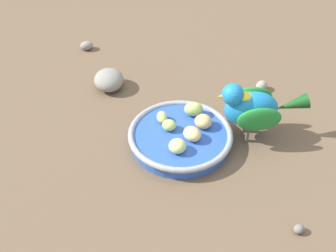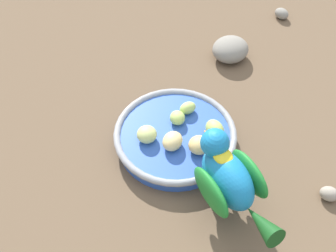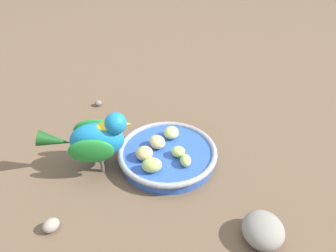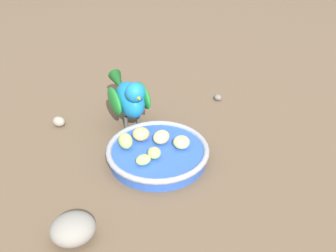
{
  "view_description": "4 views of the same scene",
  "coord_description": "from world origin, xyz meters",
  "px_view_note": "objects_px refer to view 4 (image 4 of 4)",
  "views": [
    {
      "loc": [
        -0.05,
        -0.64,
        0.61
      ],
      "look_at": [
        -0.02,
        -0.02,
        0.07
      ],
      "focal_mm": 48.36,
      "sensor_mm": 36.0,
      "label": 1
    },
    {
      "loc": [
        0.42,
        -0.2,
        0.6
      ],
      "look_at": [
        0.02,
        -0.02,
        0.07
      ],
      "focal_mm": 47.57,
      "sensor_mm": 36.0,
      "label": 2
    },
    {
      "loc": [
        0.02,
        0.51,
        0.46
      ],
      "look_at": [
        0.01,
        -0.03,
        0.07
      ],
      "focal_mm": 34.83,
      "sensor_mm": 36.0,
      "label": 3
    },
    {
      "loc": [
        -0.62,
        0.21,
        0.51
      ],
      "look_at": [
        0.03,
        -0.03,
        0.06
      ],
      "focal_mm": 44.82,
      "sensor_mm": 36.0,
      "label": 4
    }
  ],
  "objects_px": {
    "apple_piece_3": "(143,160)",
    "apple_piece_1": "(141,134)",
    "feeding_bowl": "(157,153)",
    "apple_piece_5": "(182,143)",
    "parrot": "(129,97)",
    "rock_large": "(73,229)",
    "pebble_0": "(59,121)",
    "pebble_1": "(218,98)",
    "apple_piece_0": "(161,137)",
    "apple_piece_4": "(154,153)",
    "apple_piece_2": "(125,141)"
  },
  "relations": [
    {
      "from": "rock_large",
      "to": "pebble_0",
      "type": "height_order",
      "value": "rock_large"
    },
    {
      "from": "apple_piece_5",
      "to": "pebble_1",
      "type": "xyz_separation_m",
      "value": [
        0.19,
        -0.17,
        -0.03
      ]
    },
    {
      "from": "apple_piece_0",
      "to": "parrot",
      "type": "xyz_separation_m",
      "value": [
        0.12,
        0.03,
        0.04
      ]
    },
    {
      "from": "apple_piece_3",
      "to": "pebble_1",
      "type": "relative_size",
      "value": 1.57
    },
    {
      "from": "rock_large",
      "to": "apple_piece_4",
      "type": "bearing_deg",
      "value": -54.47
    },
    {
      "from": "apple_piece_2",
      "to": "pebble_1",
      "type": "height_order",
      "value": "apple_piece_2"
    },
    {
      "from": "apple_piece_2",
      "to": "pebble_1",
      "type": "bearing_deg",
      "value": -61.93
    },
    {
      "from": "apple_piece_0",
      "to": "pebble_0",
      "type": "height_order",
      "value": "apple_piece_0"
    },
    {
      "from": "rock_large",
      "to": "pebble_0",
      "type": "distance_m",
      "value": 0.34
    },
    {
      "from": "apple_piece_5",
      "to": "apple_piece_4",
      "type": "bearing_deg",
      "value": 98.79
    },
    {
      "from": "apple_piece_5",
      "to": "rock_large",
      "type": "relative_size",
      "value": 0.45
    },
    {
      "from": "apple_piece_2",
      "to": "pebble_1",
      "type": "xyz_separation_m",
      "value": [
        0.15,
        -0.27,
        -0.03
      ]
    },
    {
      "from": "apple_piece_3",
      "to": "rock_large",
      "type": "relative_size",
      "value": 0.41
    },
    {
      "from": "feeding_bowl",
      "to": "apple_piece_2",
      "type": "distance_m",
      "value": 0.07
    },
    {
      "from": "apple_piece_1",
      "to": "apple_piece_5",
      "type": "distance_m",
      "value": 0.09
    },
    {
      "from": "apple_piece_3",
      "to": "rock_large",
      "type": "height_order",
      "value": "apple_piece_3"
    },
    {
      "from": "apple_piece_3",
      "to": "apple_piece_5",
      "type": "xyz_separation_m",
      "value": [
        0.02,
        -0.09,
        0.0
      ]
    },
    {
      "from": "apple_piece_3",
      "to": "pebble_0",
      "type": "distance_m",
      "value": 0.26
    },
    {
      "from": "pebble_1",
      "to": "apple_piece_0",
      "type": "bearing_deg",
      "value": 127.47
    },
    {
      "from": "apple_piece_4",
      "to": "apple_piece_2",
      "type": "bearing_deg",
      "value": 39.2
    },
    {
      "from": "apple_piece_1",
      "to": "pebble_1",
      "type": "xyz_separation_m",
      "value": [
        0.13,
        -0.24,
        -0.03
      ]
    },
    {
      "from": "apple_piece_2",
      "to": "apple_piece_3",
      "type": "bearing_deg",
      "value": -165.55
    },
    {
      "from": "apple_piece_1",
      "to": "pebble_1",
      "type": "distance_m",
      "value": 0.27
    },
    {
      "from": "rock_large",
      "to": "pebble_0",
      "type": "relative_size",
      "value": 2.5
    },
    {
      "from": "parrot",
      "to": "pebble_1",
      "type": "distance_m",
      "value": 0.25
    },
    {
      "from": "apple_piece_2",
      "to": "pebble_1",
      "type": "distance_m",
      "value": 0.31
    },
    {
      "from": "apple_piece_0",
      "to": "apple_piece_3",
      "type": "bearing_deg",
      "value": 135.15
    },
    {
      "from": "pebble_0",
      "to": "apple_piece_4",
      "type": "bearing_deg",
      "value": -144.82
    },
    {
      "from": "feeding_bowl",
      "to": "pebble_1",
      "type": "relative_size",
      "value": 10.84
    },
    {
      "from": "feeding_bowl",
      "to": "apple_piece_4",
      "type": "distance_m",
      "value": 0.03
    },
    {
      "from": "pebble_0",
      "to": "apple_piece_0",
      "type": "bearing_deg",
      "value": -133.73
    },
    {
      "from": "feeding_bowl",
      "to": "apple_piece_1",
      "type": "height_order",
      "value": "apple_piece_1"
    },
    {
      "from": "apple_piece_3",
      "to": "apple_piece_1",
      "type": "bearing_deg",
      "value": -13.95
    },
    {
      "from": "apple_piece_5",
      "to": "parrot",
      "type": "height_order",
      "value": "parrot"
    },
    {
      "from": "feeding_bowl",
      "to": "rock_large",
      "type": "relative_size",
      "value": 2.82
    },
    {
      "from": "apple_piece_0",
      "to": "rock_large",
      "type": "relative_size",
      "value": 0.51
    },
    {
      "from": "feeding_bowl",
      "to": "apple_piece_5",
      "type": "height_order",
      "value": "apple_piece_5"
    },
    {
      "from": "apple_piece_3",
      "to": "apple_piece_4",
      "type": "bearing_deg",
      "value": -63.48
    },
    {
      "from": "feeding_bowl",
      "to": "apple_piece_2",
      "type": "height_order",
      "value": "apple_piece_2"
    },
    {
      "from": "apple_piece_5",
      "to": "apple_piece_3",
      "type": "bearing_deg",
      "value": 104.39
    },
    {
      "from": "apple_piece_2",
      "to": "apple_piece_5",
      "type": "relative_size",
      "value": 1.16
    },
    {
      "from": "pebble_0",
      "to": "pebble_1",
      "type": "bearing_deg",
      "value": -92.73
    },
    {
      "from": "apple_piece_0",
      "to": "pebble_1",
      "type": "bearing_deg",
      "value": -52.53
    },
    {
      "from": "apple_piece_1",
      "to": "pebble_1",
      "type": "bearing_deg",
      "value": -61.2
    },
    {
      "from": "feeding_bowl",
      "to": "pebble_0",
      "type": "relative_size",
      "value": 7.04
    },
    {
      "from": "apple_piece_3",
      "to": "parrot",
      "type": "relative_size",
      "value": 0.16
    },
    {
      "from": "apple_piece_4",
      "to": "pebble_1",
      "type": "bearing_deg",
      "value": -49.56
    },
    {
      "from": "apple_piece_2",
      "to": "apple_piece_5",
      "type": "xyz_separation_m",
      "value": [
        -0.04,
        -0.1,
        -0.0
      ]
    },
    {
      "from": "apple_piece_1",
      "to": "apple_piece_5",
      "type": "xyz_separation_m",
      "value": [
        -0.06,
        -0.07,
        -0.0
      ]
    },
    {
      "from": "pebble_1",
      "to": "parrot",
      "type": "bearing_deg",
      "value": 99.17
    }
  ]
}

